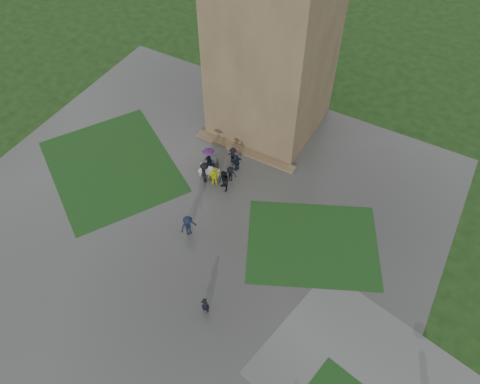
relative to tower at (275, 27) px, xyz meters
The scene contains 10 objects.
ground 17.49m from the tower, 90.00° to the right, with size 120.00×120.00×0.00m, color black.
plaza 15.81m from the tower, 90.00° to the right, with size 34.00×34.00×0.02m, color #363634.
lawn_inset_left 16.55m from the tower, 127.69° to the right, with size 11.00×9.00×0.01m, color black.
lawn_inset_right 15.90m from the tower, 49.64° to the right, with size 9.00×7.00×0.01m, color black.
tower is the anchor object (origin of this frame).
tower_plinth 9.90m from the tower, 90.00° to the right, with size 9.00×0.80×0.22m, color brown.
bench 11.78m from the tower, 97.66° to the right, with size 1.72×0.66×0.97m.
visitor_cluster 11.09m from the tower, 92.83° to the right, with size 3.13×3.75×2.45m.
pedestrian_mid 15.71m from the tower, 87.73° to the right, with size 1.19×0.61×1.83m, color black.
pedestrian_near 20.27m from the tower, 75.36° to the right, with size 0.56×0.37×1.54m, color black.
Camera 1 is at (13.02, -13.45, 27.21)m, focal length 35.00 mm.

